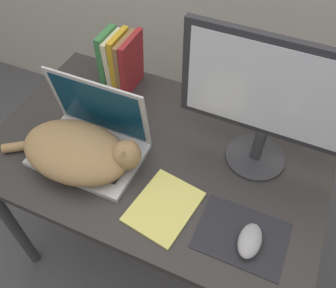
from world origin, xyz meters
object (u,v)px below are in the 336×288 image
laptop (92,140)px  external_monitor (272,101)px  cat (79,151)px  notepad (164,207)px  book_row (120,61)px  computer_mouse (250,241)px

laptop → external_monitor: (0.51, 0.19, 0.21)m
laptop → cat: laptop is taller
external_monitor → notepad: size_ratio=2.23×
laptop → cat: 0.07m
laptop → notepad: bearing=-19.0°
cat → book_row: book_row is taller
book_row → notepad: bearing=-49.5°
notepad → computer_mouse: bearing=-2.3°
cat → book_row: 0.42m
notepad → cat: bearing=172.5°
laptop → computer_mouse: laptop is taller
cat → external_monitor: size_ratio=0.89×
laptop → notepad: (0.31, -0.11, -0.05)m
external_monitor → computer_mouse: bearing=-78.0°
computer_mouse → notepad: computer_mouse is taller
laptop → book_row: size_ratio=1.56×
external_monitor → notepad: 0.44m
laptop → cat: bearing=-93.8°
computer_mouse → cat: bearing=174.9°
notepad → book_row: bearing=130.5°
cat → notepad: cat is taller
notepad → laptop: bearing=161.0°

